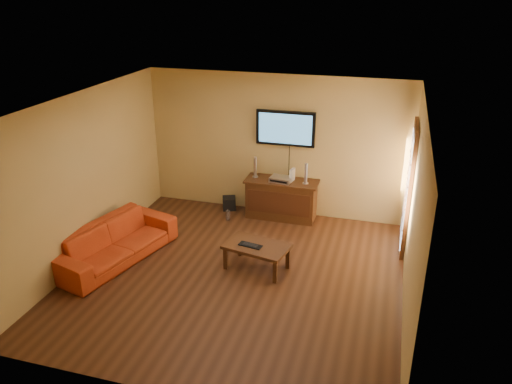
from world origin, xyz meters
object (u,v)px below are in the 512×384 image
at_px(television, 285,128).
at_px(keyboard, 250,245).
at_px(speaker_right, 306,174).
at_px(sofa, 114,236).
at_px(speaker_left, 255,168).
at_px(media_console, 281,199).
at_px(subwoofer, 229,203).
at_px(game_console, 292,175).
at_px(bottle, 228,215).
at_px(av_receiver, 281,179).
at_px(coffee_table, 257,248).

xyz_separation_m(television, keyboard, (-0.03, -2.20, -1.28)).
relative_size(television, speaker_right, 2.79).
distance_m(sofa, speaker_left, 2.93).
distance_m(media_console, speaker_right, 0.72).
bearing_deg(subwoofer, media_console, -25.56).
distance_m(television, keyboard, 2.55).
distance_m(television, game_console, 0.88).
height_order(television, speaker_left, television).
xyz_separation_m(game_console, bottle, (-1.13, -0.45, -0.77)).
distance_m(media_console, subwoofer, 1.12).
bearing_deg(speaker_left, speaker_right, -3.81).
bearing_deg(game_console, subwoofer, -172.11).
bearing_deg(subwoofer, keyboard, -84.21).
bearing_deg(speaker_left, av_receiver, -9.05).
relative_size(av_receiver, keyboard, 1.01).
height_order(sofa, game_console, game_console).
bearing_deg(speaker_right, subwoofer, 176.12).
xyz_separation_m(speaker_right, subwoofer, (-1.54, 0.10, -0.82)).
bearing_deg(subwoofer, game_console, -23.40).
bearing_deg(av_receiver, speaker_left, 178.59).
bearing_deg(bottle, coffee_table, -56.51).
bearing_deg(coffee_table, media_console, 91.79).
height_order(coffee_table, bottle, coffee_table).
xyz_separation_m(media_console, bottle, (-0.94, -0.41, -0.28)).
bearing_deg(keyboard, game_console, 83.72).
height_order(media_console, sofa, sofa).
bearing_deg(keyboard, coffee_table, 28.88).
xyz_separation_m(sofa, bottle, (1.30, 1.87, -0.32)).
relative_size(media_console, speaker_left, 3.38).
distance_m(media_console, game_console, 0.53).
bearing_deg(game_console, keyboard, -86.37).
xyz_separation_m(sofa, keyboard, (2.21, 0.30, 0.01)).
height_order(av_receiver, keyboard, av_receiver).
relative_size(sofa, speaker_left, 5.28).
xyz_separation_m(sofa, speaker_left, (1.71, 2.32, 0.53)).
bearing_deg(game_console, television, 145.55).
bearing_deg(television, av_receiver, -90.92).
relative_size(speaker_left, game_console, 1.72).
height_order(game_console, keyboard, game_console).
height_order(speaker_left, keyboard, speaker_left).
xyz_separation_m(sofa, subwoofer, (1.15, 2.36, -0.30)).
distance_m(sofa, speaker_right, 3.56).
bearing_deg(subwoofer, speaker_left, -25.37).
distance_m(coffee_table, subwoofer, 2.32).
bearing_deg(subwoofer, bottle, -95.17).
xyz_separation_m(coffee_table, subwoofer, (-1.15, 2.01, -0.24)).
height_order(television, av_receiver, television).
xyz_separation_m(media_console, sofa, (-2.24, -2.28, 0.04)).
relative_size(television, subwoofer, 4.41).
xyz_separation_m(sofa, speaker_right, (2.70, 2.26, 0.52)).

